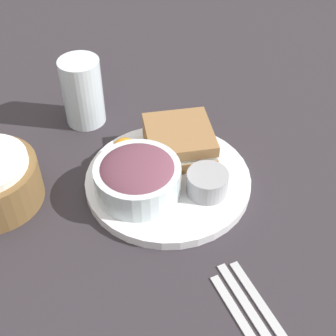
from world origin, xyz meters
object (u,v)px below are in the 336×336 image
salad_bowl (138,176)px  spoon (243,323)px  dressing_cup (207,183)px  sandwich (179,141)px  fork (267,312)px  knife (255,317)px  drink_glass (83,92)px  plate (168,180)px

salad_bowl → spoon: 0.27m
salad_bowl → dressing_cup: size_ratio=2.08×
sandwich → fork: sandwich is taller
knife → fork: bearing=90.0°
salad_bowl → drink_glass: 0.23m
sandwich → salad_bowl: bearing=148.1°
fork → knife: 0.02m
salad_bowl → dressing_cup: (0.01, -0.11, -0.01)m
sandwich → knife: sandwich is taller
drink_glass → knife: bearing=-143.5°
dressing_cup → knife: (-0.21, -0.06, -0.03)m
dressing_cup → knife: bearing=-163.0°
dressing_cup → spoon: bearing=-167.5°
plate → fork: 0.27m
sandwich → dressing_cup: size_ratio=2.08×
dressing_cup → plate: bearing=66.5°
knife → spoon: bearing=-90.0°
fork → knife: same height
plate → fork: plate is taller
drink_glass → spoon: bearing=-145.5°
salad_bowl → fork: (-0.19, -0.19, -0.05)m
salad_bowl → spoon: salad_bowl is taller
plate → spoon: plate is taller
drink_glass → plate: bearing=-134.1°
dressing_cup → spoon: dressing_cup is taller
sandwich → fork: size_ratio=0.80×
sandwich → salad_bowl: salad_bowl is taller
salad_bowl → dressing_cup: salad_bowl is taller
spoon → sandwich: bearing=169.1°
plate → sandwich: bearing=-13.1°
plate → salad_bowl: size_ratio=2.00×
sandwich → knife: (-0.30, -0.11, -0.04)m
plate → knife: plate is taller
salad_bowl → knife: 0.27m
dressing_cup → drink_glass: drink_glass is taller
plate → fork: size_ratio=1.61×
sandwich → drink_glass: 0.21m
sandwich → dressing_cup: bearing=-151.7°
sandwich → fork: 0.32m
spoon → salad_bowl: bearing=-171.8°
sandwich → spoon: bearing=-162.5°
sandwich → dressing_cup: sandwich is taller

